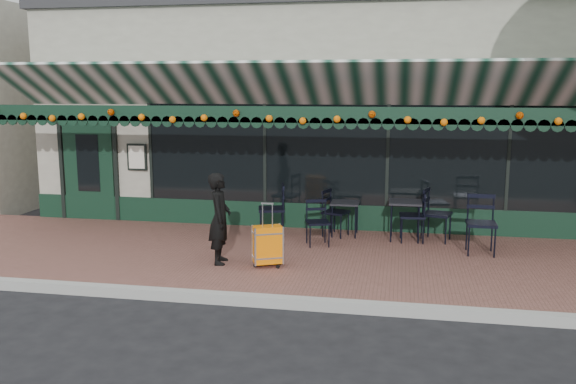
% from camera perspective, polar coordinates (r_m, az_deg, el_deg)
% --- Properties ---
extents(ground, '(80.00, 80.00, 0.00)m').
position_cam_1_polar(ground, '(8.44, -1.41, -10.48)').
color(ground, black).
rests_on(ground, ground).
extents(sidewalk, '(18.00, 4.00, 0.15)m').
position_cam_1_polar(sidewalk, '(10.28, 0.92, -6.29)').
color(sidewalk, brown).
rests_on(sidewalk, ground).
extents(curb, '(18.00, 0.16, 0.15)m').
position_cam_1_polar(curb, '(8.34, -1.53, -10.19)').
color(curb, '#9E9E99').
rests_on(curb, ground).
extents(restaurant_building, '(12.00, 9.60, 4.50)m').
position_cam_1_polar(restaurant_building, '(15.68, 4.57, 7.39)').
color(restaurant_building, gray).
rests_on(restaurant_building, ground).
extents(woman, '(0.43, 0.58, 1.45)m').
position_cam_1_polar(woman, '(9.69, -6.40, -2.47)').
color(woman, black).
rests_on(woman, sidewalk).
extents(suitcase, '(0.50, 0.40, 1.01)m').
position_cam_1_polar(suitcase, '(9.54, -1.92, -5.02)').
color(suitcase, orange).
rests_on(suitcase, sidewalk).
extents(cafe_table_a, '(0.59, 0.59, 0.72)m').
position_cam_1_polar(cafe_table_a, '(11.32, 10.92, -1.20)').
color(cafe_table_a, black).
rests_on(cafe_table_a, sidewalk).
extents(cafe_table_b, '(0.52, 0.52, 0.64)m').
position_cam_1_polar(cafe_table_b, '(11.50, 5.36, -1.25)').
color(cafe_table_b, black).
rests_on(cafe_table_b, sidewalk).
extents(chair_a_left, '(0.49, 0.49, 0.93)m').
position_cam_1_polar(chair_a_left, '(11.26, 11.54, -2.25)').
color(chair_a_left, black).
rests_on(chair_a_left, sidewalk).
extents(chair_a_right, '(0.60, 0.60, 0.98)m').
position_cam_1_polar(chair_a_right, '(11.38, 13.80, -2.07)').
color(chair_a_right, black).
rests_on(chair_a_right, sidewalk).
extents(chair_a_front, '(0.51, 0.51, 1.01)m').
position_cam_1_polar(chair_a_front, '(10.70, 17.63, -2.92)').
color(chair_a_front, black).
rests_on(chair_a_front, sidewalk).
extents(chair_b_left, '(0.61, 0.61, 1.01)m').
position_cam_1_polar(chair_b_left, '(11.43, -1.55, -1.66)').
color(chair_b_left, black).
rests_on(chair_b_left, sidewalk).
extents(chair_b_right, '(0.56, 0.56, 0.89)m').
position_cam_1_polar(chair_b_right, '(11.48, 4.50, -1.94)').
color(chair_b_right, black).
rests_on(chair_b_right, sidewalk).
extents(chair_b_front, '(0.52, 0.52, 0.82)m').
position_cam_1_polar(chair_b_front, '(10.77, 2.81, -2.90)').
color(chair_b_front, black).
rests_on(chair_b_front, sidewalk).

